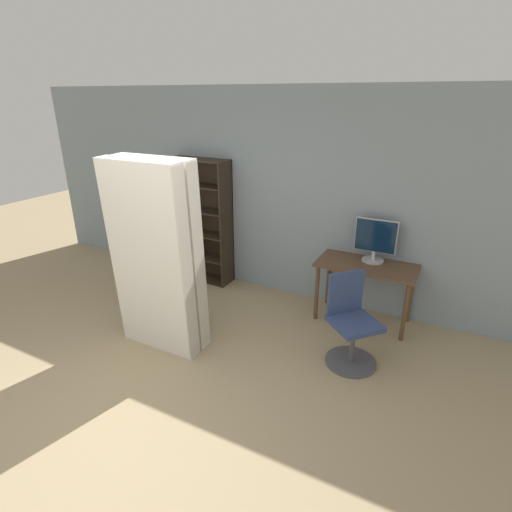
{
  "coord_description": "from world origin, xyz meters",
  "views": [
    {
      "loc": [
        2.17,
        -1.73,
        2.58
      ],
      "look_at": [
        0.44,
        1.62,
        1.05
      ],
      "focal_mm": 28.0,
      "sensor_mm": 36.0,
      "label": 1
    }
  ],
  "objects_px": {
    "mattress_near": "(151,261)",
    "mattress_far": "(164,255)",
    "monitor": "(375,240)",
    "office_chair": "(351,328)",
    "bookshelf": "(196,221)"
  },
  "relations": [
    {
      "from": "monitor",
      "to": "office_chair",
      "type": "distance_m",
      "value": 1.19
    },
    {
      "from": "bookshelf",
      "to": "mattress_far",
      "type": "relative_size",
      "value": 0.87
    },
    {
      "from": "office_chair",
      "to": "bookshelf",
      "type": "height_order",
      "value": "bookshelf"
    },
    {
      "from": "monitor",
      "to": "office_chair",
      "type": "height_order",
      "value": "monitor"
    },
    {
      "from": "monitor",
      "to": "mattress_near",
      "type": "distance_m",
      "value": 2.54
    },
    {
      "from": "monitor",
      "to": "office_chair",
      "type": "xyz_separation_m",
      "value": [
        0.04,
        -1.01,
        -0.62
      ]
    },
    {
      "from": "mattress_near",
      "to": "mattress_far",
      "type": "height_order",
      "value": "same"
    },
    {
      "from": "mattress_far",
      "to": "mattress_near",
      "type": "bearing_deg",
      "value": -90.0
    },
    {
      "from": "mattress_near",
      "to": "mattress_far",
      "type": "distance_m",
      "value": 0.21
    },
    {
      "from": "monitor",
      "to": "mattress_near",
      "type": "height_order",
      "value": "mattress_near"
    },
    {
      "from": "office_chair",
      "to": "mattress_far",
      "type": "xyz_separation_m",
      "value": [
        -1.9,
        -0.51,
        0.63
      ]
    },
    {
      "from": "office_chair",
      "to": "bookshelf",
      "type": "distance_m",
      "value": 2.83
    },
    {
      "from": "mattress_near",
      "to": "mattress_far",
      "type": "xyz_separation_m",
      "value": [
        0.0,
        0.21,
        -0.0
      ]
    },
    {
      "from": "office_chair",
      "to": "mattress_near",
      "type": "height_order",
      "value": "mattress_near"
    },
    {
      "from": "office_chair",
      "to": "mattress_far",
      "type": "height_order",
      "value": "mattress_far"
    }
  ]
}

